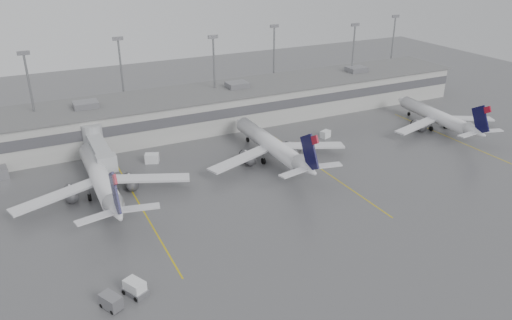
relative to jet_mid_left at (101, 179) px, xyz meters
name	(u,v)px	position (x,y,z in m)	size (l,w,h in m)	color
ground	(313,260)	(22.37, -32.04, -3.36)	(260.00, 260.00, 0.00)	#4E4E51
terminal	(178,112)	(22.36, 25.94, 0.81)	(152.00, 17.00, 9.45)	#A7A7A2
light_masts	(168,73)	(22.37, 31.71, 8.66)	(142.40, 8.00, 20.60)	gray
jet_bridge_right	(97,147)	(1.87, 13.68, 0.51)	(4.00, 17.20, 7.00)	#9B9EA0
stand_markings	(240,189)	(22.37, -8.04, -3.36)	(105.25, 40.00, 0.01)	#C3AB0B
jet_mid_left	(101,179)	(0.00, 0.00, 0.00)	(29.86, 33.43, 10.82)	silver
jet_mid_right	(272,145)	(33.30, 0.36, -0.01)	(29.72, 33.28, 10.78)	silver
jet_far_right	(438,117)	(76.33, -0.66, -0.32)	(26.88, 30.24, 9.79)	silver
baggage_tug	(135,289)	(-1.40, -28.34, -2.58)	(3.09, 3.63, 2.00)	white
baggage_cart	(111,301)	(-4.60, -29.54, -2.43)	(2.68, 3.21, 1.79)	slate
gse_uld_b	(152,158)	(11.49, 10.14, -2.43)	(2.64, 1.76, 1.87)	white
gse_uld_c	(325,134)	(49.98, 6.41, -2.58)	(2.21, 1.47, 1.57)	white
gse_loader	(2,172)	(-15.30, 16.01, -2.38)	(1.97, 3.15, 1.97)	slate
cone_b	(152,178)	(9.29, 2.49, -3.06)	(0.38, 0.38, 0.61)	#FF5805
cone_c	(296,143)	(41.94, 5.81, -3.03)	(0.42, 0.42, 0.66)	#FF5805
cone_d	(424,122)	(76.54, 3.54, -3.06)	(0.38, 0.38, 0.61)	#FF5805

